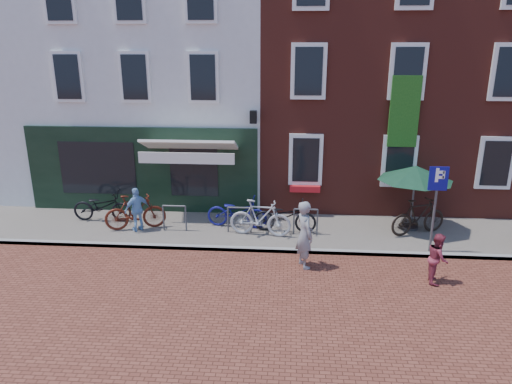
# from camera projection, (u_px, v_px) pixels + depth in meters

# --- Properties ---
(ground) EXTENTS (80.00, 80.00, 0.00)m
(ground) POSITION_uv_depth(u_px,v_px,m) (288.00, 253.00, 13.04)
(ground) COLOR brown
(sidewalk) EXTENTS (24.00, 3.00, 0.10)m
(sidewalk) POSITION_uv_depth(u_px,v_px,m) (321.00, 232.00, 14.38)
(sidewalk) COLOR slate
(sidewalk) RESTS_ON ground
(building_stucco) EXTENTS (8.00, 8.00, 9.00)m
(building_stucco) POSITION_uv_depth(u_px,v_px,m) (168.00, 73.00, 18.72)
(building_stucco) COLOR silver
(building_stucco) RESTS_ON ground
(building_brick_mid) EXTENTS (6.00, 8.00, 10.00)m
(building_brick_mid) POSITION_uv_depth(u_px,v_px,m) (344.00, 61.00, 18.06)
(building_brick_mid) COLOR maroon
(building_brick_mid) RESTS_ON ground
(building_brick_right) EXTENTS (6.00, 8.00, 10.00)m
(building_brick_right) POSITION_uv_depth(u_px,v_px,m) (504.00, 61.00, 17.62)
(building_brick_right) COLOR maroon
(building_brick_right) RESTS_ON ground
(parking_sign) EXTENTS (0.50, 0.08, 2.43)m
(parking_sign) POSITION_uv_depth(u_px,v_px,m) (436.00, 194.00, 12.46)
(parking_sign) COLOR #4C4C4F
(parking_sign) RESTS_ON sidewalk
(parasol) EXTENTS (2.26, 2.26, 2.12)m
(parasol) POSITION_uv_depth(u_px,v_px,m) (416.00, 170.00, 14.00)
(parasol) COLOR #4C4C4F
(parasol) RESTS_ON sidewalk
(woman) EXTENTS (0.65, 0.77, 1.80)m
(woman) POSITION_uv_depth(u_px,v_px,m) (305.00, 234.00, 12.03)
(woman) COLOR gray
(woman) RESTS_ON ground
(boy) EXTENTS (0.57, 0.68, 1.26)m
(boy) POSITION_uv_depth(u_px,v_px,m) (438.00, 258.00, 11.31)
(boy) COLOR #902F40
(boy) RESTS_ON ground
(cafe_person) EXTENTS (0.82, 0.78, 1.36)m
(cafe_person) POSITION_uv_depth(u_px,v_px,m) (137.00, 209.00, 14.23)
(cafe_person) COLOR #7FAAD8
(cafe_person) RESTS_ON sidewalk
(bicycle_0) EXTENTS (1.91, 0.67, 1.00)m
(bicycle_0) POSITION_uv_depth(u_px,v_px,m) (102.00, 206.00, 15.06)
(bicycle_0) COLOR black
(bicycle_0) RESTS_ON sidewalk
(bicycle_1) EXTENTS (1.93, 1.06, 1.11)m
(bicycle_1) POSITION_uv_depth(u_px,v_px,m) (135.00, 212.00, 14.37)
(bicycle_1) COLOR #4D1A0F
(bicycle_1) RESTS_ON sidewalk
(bicycle_2) EXTENTS (1.98, 0.89, 1.00)m
(bicycle_2) POSITION_uv_depth(u_px,v_px,m) (237.00, 212.00, 14.54)
(bicycle_2) COLOR navy
(bicycle_2) RESTS_ON sidewalk
(bicycle_3) EXTENTS (1.90, 0.75, 1.11)m
(bicycle_3) POSITION_uv_depth(u_px,v_px,m) (260.00, 218.00, 13.88)
(bicycle_3) COLOR #ABACAD
(bicycle_3) RESTS_ON sidewalk
(bicycle_4) EXTENTS (1.95, 0.78, 1.00)m
(bicycle_4) POSITION_uv_depth(u_px,v_px,m) (285.00, 216.00, 14.18)
(bicycle_4) COLOR black
(bicycle_4) RESTS_ON sidewalk
(bicycle_5) EXTENTS (1.91, 1.20, 1.11)m
(bicycle_5) POSITION_uv_depth(u_px,v_px,m) (418.00, 217.00, 13.97)
(bicycle_5) COLOR black
(bicycle_5) RESTS_ON sidewalk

